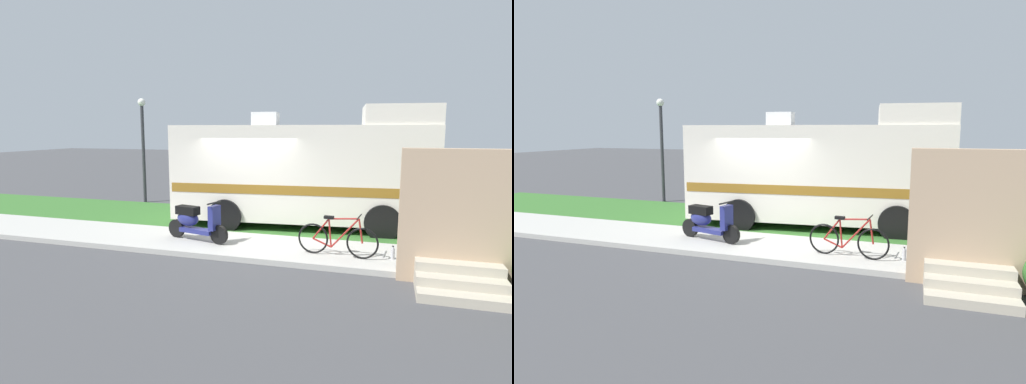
% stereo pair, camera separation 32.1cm
% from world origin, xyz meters
% --- Properties ---
extents(ground_plane, '(80.00, 80.00, 0.00)m').
position_xyz_m(ground_plane, '(0.00, 0.00, 0.00)').
color(ground_plane, '#424244').
extents(sidewalk, '(24.00, 2.00, 0.12)m').
position_xyz_m(sidewalk, '(0.00, -1.20, 0.06)').
color(sidewalk, '#ADAAA3').
rests_on(sidewalk, ground).
extents(grass_strip, '(24.00, 3.40, 0.08)m').
position_xyz_m(grass_strip, '(0.00, 1.50, 0.04)').
color(grass_strip, '#336628').
rests_on(grass_strip, ground).
extents(motorhome_rv, '(7.06, 3.05, 3.33)m').
position_xyz_m(motorhome_rv, '(1.24, 1.49, 1.58)').
color(motorhome_rv, silver).
rests_on(motorhome_rv, ground).
extents(scooter, '(1.68, 0.65, 0.97)m').
position_xyz_m(scooter, '(-0.87, -1.24, 0.58)').
color(scooter, black).
rests_on(scooter, ground).
extents(bicycle, '(1.67, 0.52, 0.88)m').
position_xyz_m(bicycle, '(2.49, -1.52, 0.49)').
color(bicycle, black).
rests_on(bicycle, ground).
extents(pickup_truck_near, '(5.35, 2.20, 1.88)m').
position_xyz_m(pickup_truck_near, '(3.23, 6.07, 1.00)').
color(pickup_truck_near, '#1E2328').
rests_on(pickup_truck_near, ground).
extents(porch_steps, '(2.00, 1.26, 2.40)m').
position_xyz_m(porch_steps, '(4.65, -2.29, 0.97)').
color(porch_steps, '#B2A893').
rests_on(porch_steps, ground).
extents(bottle_green, '(0.08, 0.08, 0.27)m').
position_xyz_m(bottle_green, '(3.59, -1.39, 0.24)').
color(bottle_green, '#B2B2B7').
rests_on(bottle_green, ground).
extents(bottle_spare, '(0.07, 0.07, 0.26)m').
position_xyz_m(bottle_spare, '(4.69, -0.84, 0.23)').
color(bottle_spare, brown).
rests_on(bottle_spare, ground).
extents(street_lamp_post, '(0.28, 0.28, 3.83)m').
position_xyz_m(street_lamp_post, '(-5.24, 3.60, 2.36)').
color(street_lamp_post, '#333338').
rests_on(street_lamp_post, ground).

